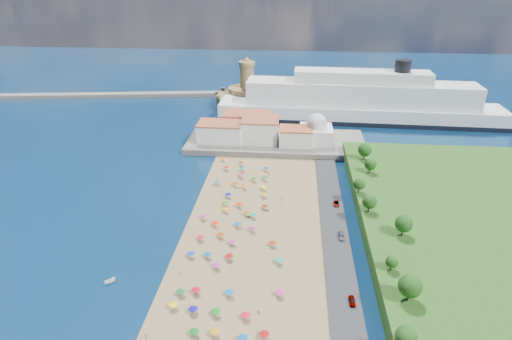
# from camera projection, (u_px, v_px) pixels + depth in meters

# --- Properties ---
(ground) EXTENTS (700.00, 700.00, 0.00)m
(ground) POSITION_uv_depth(u_px,v_px,m) (239.00, 219.00, 155.58)
(ground) COLOR #071938
(ground) RESTS_ON ground
(terrace) EXTENTS (90.00, 36.00, 3.00)m
(terrace) POSITION_uv_depth(u_px,v_px,m) (276.00, 142.00, 219.83)
(terrace) COLOR #59544C
(terrace) RESTS_ON ground
(jetty) EXTENTS (18.00, 70.00, 2.40)m
(jetty) POSITION_uv_depth(u_px,v_px,m) (242.00, 120.00, 253.23)
(jetty) COLOR #59544C
(jetty) RESTS_ON ground
(breakwater) EXTENTS (199.03, 34.77, 2.60)m
(breakwater) POSITION_uv_depth(u_px,v_px,m) (112.00, 95.00, 301.61)
(breakwater) COLOR #59544C
(breakwater) RESTS_ON ground
(waterfront_buildings) EXTENTS (57.00, 29.00, 11.00)m
(waterfront_buildings) POSITION_uv_depth(u_px,v_px,m) (251.00, 129.00, 218.73)
(waterfront_buildings) COLOR silver
(waterfront_buildings) RESTS_ON terrace
(domed_building) EXTENTS (16.00, 16.00, 15.00)m
(domed_building) POSITION_uv_depth(u_px,v_px,m) (316.00, 131.00, 213.21)
(domed_building) COLOR silver
(domed_building) RESTS_ON terrace
(fortress) EXTENTS (40.00, 40.00, 32.40)m
(fortress) POSITION_uv_depth(u_px,v_px,m) (247.00, 97.00, 277.88)
(fortress) COLOR olive
(fortress) RESTS_ON ground
(cruise_ship) EXTENTS (166.38, 29.72, 36.23)m
(cruise_ship) POSITION_uv_depth(u_px,v_px,m) (359.00, 103.00, 251.00)
(cruise_ship) COLOR black
(cruise_ship) RESTS_ON ground
(beach_parasols) EXTENTS (32.47, 117.04, 2.20)m
(beach_parasols) POSITION_uv_depth(u_px,v_px,m) (232.00, 230.00, 144.87)
(beach_parasols) COLOR gray
(beach_parasols) RESTS_ON beach
(beachgoers) EXTENTS (31.52, 93.19, 1.84)m
(beachgoers) POSITION_uv_depth(u_px,v_px,m) (235.00, 221.00, 151.99)
(beachgoers) COLOR tan
(beachgoers) RESTS_ON beach
(moored_boats) EXTENTS (14.23, 28.70, 1.71)m
(moored_boats) POSITION_uv_depth(u_px,v_px,m) (110.00, 324.00, 108.43)
(moored_boats) COLOR white
(moored_boats) RESTS_ON ground
(parked_cars) EXTENTS (2.22, 57.25, 1.43)m
(parked_cars) POSITION_uv_depth(u_px,v_px,m) (342.00, 238.00, 142.12)
(parked_cars) COLOR gray
(parked_cars) RESTS_ON promenade
(hillside_trees) EXTENTS (15.10, 110.21, 7.66)m
(hillside_trees) POSITION_uv_depth(u_px,v_px,m) (382.00, 209.00, 141.69)
(hillside_trees) COLOR #382314
(hillside_trees) RESTS_ON hillside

